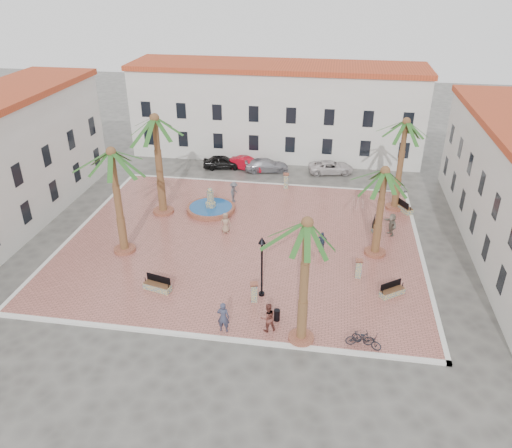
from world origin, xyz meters
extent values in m
plane|color=#56544F|center=(0.00, 0.00, 0.00)|extent=(120.00, 120.00, 0.00)
cube|color=#A95F54|center=(0.00, 0.00, 0.07)|extent=(26.00, 22.00, 0.15)
cube|color=silver|center=(0.00, 11.00, 0.08)|extent=(26.30, 0.30, 0.16)
cube|color=silver|center=(0.00, -11.00, 0.08)|extent=(26.30, 0.30, 0.16)
cube|color=silver|center=(13.00, 0.00, 0.08)|extent=(0.30, 22.30, 0.16)
cube|color=silver|center=(-13.00, 0.00, 0.08)|extent=(0.30, 22.30, 0.16)
cube|color=silver|center=(0.00, 20.00, 4.50)|extent=(30.00, 7.00, 9.00)
cube|color=#B64021|center=(0.00, 20.00, 9.25)|extent=(30.40, 7.40, 0.50)
cube|color=black|center=(-13.12, 16.52, 2.20)|extent=(1.00, 0.12, 1.60)
cube|color=black|center=(-9.38, 16.52, 2.20)|extent=(1.00, 0.12, 1.60)
cube|color=black|center=(-5.62, 16.52, 2.20)|extent=(1.00, 0.12, 1.60)
cube|color=black|center=(-1.88, 16.52, 2.20)|extent=(1.00, 0.12, 1.60)
cube|color=black|center=(1.88, 16.52, 2.20)|extent=(1.00, 0.12, 1.60)
cube|color=black|center=(5.62, 16.52, 2.20)|extent=(1.00, 0.12, 1.60)
cube|color=black|center=(9.38, 16.52, 2.20)|extent=(1.00, 0.12, 1.60)
cube|color=black|center=(13.12, 16.52, 2.20)|extent=(1.00, 0.12, 1.60)
cube|color=black|center=(-13.12, 16.52, 5.20)|extent=(1.00, 0.12, 1.60)
cube|color=black|center=(-9.38, 16.52, 5.20)|extent=(1.00, 0.12, 1.60)
cube|color=black|center=(-5.62, 16.52, 5.20)|extent=(1.00, 0.12, 1.60)
cube|color=black|center=(-1.88, 16.52, 5.20)|extent=(1.00, 0.12, 1.60)
cube|color=black|center=(1.88, 16.52, 5.20)|extent=(1.00, 0.12, 1.60)
cube|color=black|center=(5.62, 16.52, 5.20)|extent=(1.00, 0.12, 1.60)
cube|color=black|center=(9.38, 16.52, 5.20)|extent=(1.00, 0.12, 1.60)
cube|color=black|center=(13.12, 16.52, 5.20)|extent=(1.00, 0.12, 1.60)
cube|color=black|center=(16.54, -5.77, 2.20)|extent=(0.12, 1.00, 1.60)
cube|color=black|center=(16.54, -2.06, 2.20)|extent=(0.12, 1.00, 1.60)
cube|color=black|center=(16.54, 1.65, 2.20)|extent=(0.12, 1.00, 1.60)
cube|color=black|center=(16.54, 5.37, 2.20)|extent=(0.12, 1.00, 1.60)
cube|color=black|center=(16.54, 9.08, 2.20)|extent=(0.12, 1.00, 1.60)
cube|color=black|center=(16.54, 12.80, 2.20)|extent=(0.12, 1.00, 1.60)
cube|color=black|center=(16.54, -2.06, 5.20)|extent=(0.12, 1.00, 1.60)
cube|color=black|center=(16.54, 1.65, 5.20)|extent=(0.12, 1.00, 1.60)
cube|color=black|center=(16.54, 5.37, 5.20)|extent=(0.12, 1.00, 1.60)
cube|color=black|center=(16.54, 9.08, 5.20)|extent=(0.12, 1.00, 1.60)
cube|color=black|center=(16.54, 12.80, 5.20)|extent=(0.12, 1.00, 1.60)
cube|color=black|center=(-16.02, -2.00, 2.20)|extent=(0.12, 1.00, 1.60)
cube|color=black|center=(-16.02, 2.00, 2.20)|extent=(0.12, 1.00, 1.60)
cube|color=black|center=(-16.02, 6.00, 2.20)|extent=(0.12, 1.00, 1.60)
cube|color=black|center=(-16.02, 10.00, 2.20)|extent=(0.12, 1.00, 1.60)
cube|color=black|center=(-16.02, -2.00, 5.20)|extent=(0.12, 1.00, 1.60)
cube|color=black|center=(-16.02, 2.00, 5.20)|extent=(0.12, 1.00, 1.60)
cube|color=black|center=(-16.02, 6.00, 5.20)|extent=(0.12, 1.00, 1.60)
cube|color=black|center=(-16.02, 10.00, 5.20)|extent=(0.12, 1.00, 1.60)
cylinder|color=#9C523C|center=(-3.56, 4.48, 0.34)|extent=(4.06, 4.06, 0.39)
cylinder|color=#194C8C|center=(-3.56, 4.48, 0.52)|extent=(3.57, 3.57, 0.06)
cylinder|color=gray|center=(-3.56, 4.48, 0.54)|extent=(0.87, 0.87, 0.77)
cylinder|color=gray|center=(-3.56, 4.48, 1.31)|extent=(0.58, 0.58, 1.16)
sphere|color=gray|center=(-3.56, 4.48, 2.03)|extent=(0.42, 0.42, 0.42)
cylinder|color=#9C523C|center=(-7.40, 3.56, 0.28)|extent=(1.70, 1.70, 0.26)
cylinder|color=brown|center=(-7.40, 3.56, 4.29)|extent=(0.55, 0.55, 7.77)
sphere|color=brown|center=(-7.40, 3.56, 8.18)|extent=(0.74, 0.74, 0.74)
cylinder|color=#9C523C|center=(-8.18, -2.85, 0.27)|extent=(1.55, 1.55, 0.23)
cylinder|color=brown|center=(-8.18, -2.85, 4.04)|extent=(0.50, 0.50, 7.31)
sphere|color=brown|center=(-8.18, -2.85, 7.69)|extent=(0.68, 0.68, 0.68)
cylinder|color=#9C523C|center=(5.20, -10.40, 0.26)|extent=(1.43, 1.43, 0.21)
cylinder|color=brown|center=(5.20, -10.40, 3.91)|extent=(0.46, 0.46, 7.10)
sphere|color=brown|center=(5.20, -10.40, 7.46)|extent=(0.62, 0.62, 0.62)
cylinder|color=#9C523C|center=(9.70, -0.41, 0.26)|extent=(1.51, 1.51, 0.23)
cylinder|color=brown|center=(9.70, -0.41, 3.44)|extent=(0.49, 0.49, 6.13)
sphere|color=brown|center=(9.70, -0.41, 6.51)|extent=(0.66, 0.66, 0.66)
cylinder|color=#9C523C|center=(11.70, 7.42, 0.26)|extent=(1.48, 1.48, 0.22)
cylinder|color=brown|center=(11.70, 7.42, 4.02)|extent=(0.48, 0.48, 7.30)
sphere|color=brown|center=(11.70, 7.42, 7.67)|extent=(0.65, 0.65, 0.65)
cube|color=gray|center=(-4.23, -7.17, 0.35)|extent=(1.92, 1.00, 0.41)
cube|color=#56351E|center=(-4.23, -7.17, 0.59)|extent=(1.81, 0.92, 0.06)
cube|color=black|center=(-4.17, -6.96, 0.86)|extent=(1.69, 0.48, 0.51)
cylinder|color=black|center=(-5.07, -6.96, 0.71)|extent=(0.05, 0.05, 0.31)
cylinder|color=black|center=(-3.39, -7.39, 0.71)|extent=(0.05, 0.05, 0.31)
cube|color=gray|center=(10.51, -5.39, 0.34)|extent=(1.68, 1.42, 0.38)
cube|color=#56351E|center=(10.51, -5.39, 0.56)|extent=(1.57, 1.33, 0.06)
cube|color=black|center=(10.39, -5.22, 0.81)|extent=(1.32, 0.99, 0.47)
cylinder|color=black|center=(9.87, -5.86, 0.67)|extent=(0.05, 0.05, 0.28)
cylinder|color=black|center=(11.16, -4.91, 0.67)|extent=(0.05, 0.05, 0.28)
cube|color=gray|center=(9.95, 3.44, 0.33)|extent=(0.78, 1.71, 0.37)
cube|color=#56351E|center=(9.95, 3.44, 0.54)|extent=(0.72, 1.61, 0.05)
cube|color=black|center=(9.76, 3.47, 0.79)|extent=(0.32, 1.54, 0.46)
cylinder|color=black|center=(9.82, 2.67, 0.65)|extent=(0.05, 0.05, 0.27)
cylinder|color=black|center=(10.09, 4.20, 0.65)|extent=(0.05, 0.05, 0.27)
cube|color=gray|center=(12.40, 7.07, 0.37)|extent=(1.49, 1.97, 0.43)
cube|color=#56351E|center=(12.40, 7.07, 0.61)|extent=(1.39, 1.85, 0.06)
cube|color=black|center=(12.20, 6.95, 0.90)|extent=(0.97, 1.61, 0.54)
cylinder|color=black|center=(12.86, 6.28, 0.74)|extent=(0.05, 0.05, 0.32)
cylinder|color=black|center=(11.94, 7.86, 0.74)|extent=(0.05, 0.05, 0.32)
cylinder|color=black|center=(2.42, -6.66, 0.23)|extent=(0.37, 0.37, 0.16)
cylinder|color=black|center=(2.42, -6.66, 2.11)|extent=(0.12, 0.12, 3.71)
cone|color=black|center=(2.42, -6.66, 4.11)|extent=(0.45, 0.45, 0.41)
sphere|color=beige|center=(2.42, -6.66, 3.96)|extent=(0.25, 0.25, 0.25)
cylinder|color=black|center=(9.94, 2.78, 0.23)|extent=(0.34, 0.34, 0.15)
cylinder|color=black|center=(9.94, 2.78, 1.93)|extent=(0.11, 0.11, 3.38)
cone|color=black|center=(9.94, 2.78, 3.77)|extent=(0.41, 0.41, 0.38)
sphere|color=beige|center=(9.94, 2.78, 3.63)|extent=(0.23, 0.23, 0.23)
cube|color=gray|center=(2.06, -7.38, 0.76)|extent=(0.45, 0.45, 1.23)
cube|color=#9C523C|center=(2.06, -7.38, 1.43)|extent=(0.57, 0.57, 0.09)
cube|color=gray|center=(2.17, 10.19, 0.81)|extent=(0.43, 0.43, 1.32)
cube|color=#9C523C|center=(2.17, 10.19, 1.52)|extent=(0.54, 0.54, 0.10)
cube|color=gray|center=(8.43, -3.68, 0.77)|extent=(0.40, 0.40, 1.23)
cube|color=#9C523C|center=(8.43, -3.68, 1.43)|extent=(0.49, 0.49, 0.09)
cylinder|color=black|center=(3.66, -8.97, 0.51)|extent=(0.37, 0.37, 0.72)
imported|color=#33354B|center=(0.81, -10.40, 1.12)|extent=(0.72, 0.48, 1.94)
imported|color=black|center=(8.74, -10.40, 0.60)|extent=(1.81, 1.31, 0.90)
imported|color=brown|center=(3.26, -9.95, 1.05)|extent=(1.09, 1.01, 1.80)
imported|color=black|center=(8.38, -10.40, 0.62)|extent=(1.61, 0.62, 0.94)
imported|color=#97755C|center=(-1.53, 0.99, 0.97)|extent=(0.91, 0.71, 1.64)
imported|color=#28364D|center=(5.89, -0.69, 0.92)|extent=(0.97, 0.56, 1.55)
imported|color=#4B4B51|center=(-1.98, 6.55, 1.06)|extent=(0.82, 1.25, 1.82)
imported|color=slate|center=(11.02, 2.62, 1.04)|extent=(1.10, 1.72, 1.78)
imported|color=black|center=(-4.76, 14.53, 0.67)|extent=(4.15, 2.32, 1.34)
imported|color=red|center=(-2.31, 14.56, 0.63)|extent=(4.06, 2.30, 1.26)
imported|color=#9898A0|center=(-0.25, 14.42, 0.64)|extent=(4.66, 2.66, 1.27)
imported|color=silver|center=(6.15, 14.94, 0.61)|extent=(4.74, 2.91, 1.23)
camera|label=1|loc=(6.12, -32.02, 18.75)|focal=35.00mm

